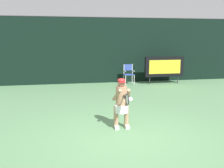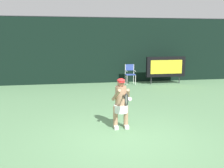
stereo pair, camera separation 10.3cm
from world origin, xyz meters
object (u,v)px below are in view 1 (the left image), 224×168
scoreboard (164,67)px  tennis_player (121,102)px  umpire_chair (129,73)px  water_bottle (122,83)px  tennis_racket (127,99)px

scoreboard → tennis_player: scoreboard is taller
scoreboard → umpire_chair: size_ratio=2.04×
umpire_chair → water_bottle: 0.74m
umpire_chair → water_bottle: size_ratio=4.08×
scoreboard → umpire_chair: bearing=171.9°
scoreboard → tennis_racket: (-3.94, -7.13, -0.00)m
tennis_player → tennis_racket: (0.03, -0.51, 0.19)m
tennis_racket → umpire_chair: bearing=64.6°
tennis_player → tennis_racket: size_ratio=2.35×
umpire_chair → tennis_racket: tennis_racket is taller
umpire_chair → tennis_player: (-2.02, -6.90, 0.14)m
scoreboard → tennis_player: size_ratio=1.56×
tennis_player → tennis_racket: bearing=-86.8°
umpire_chair → water_bottle: bearing=-145.1°
scoreboard → tennis_racket: 8.14m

